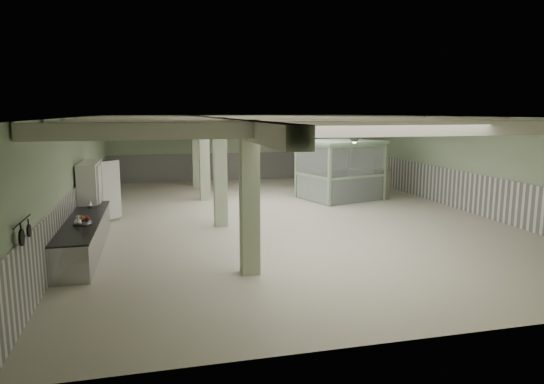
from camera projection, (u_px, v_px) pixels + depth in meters
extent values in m
plane|color=silver|center=(285.00, 216.00, 17.81)|extent=(20.00, 20.00, 0.00)
cube|color=silver|center=(285.00, 117.00, 17.22)|extent=(14.00, 20.00, 0.02)
cube|color=#A9C39C|center=(238.00, 148.00, 27.09)|extent=(14.00, 0.02, 3.60)
cube|color=#A9C39C|center=(446.00, 234.00, 7.93)|extent=(14.00, 0.02, 3.60)
cube|color=#A9C39C|center=(79.00, 173.00, 15.87)|extent=(0.02, 20.00, 3.60)
cube|color=#A9C39C|center=(456.00, 162.00, 19.16)|extent=(0.02, 20.00, 3.60)
cube|color=white|center=(82.00, 204.00, 16.04)|extent=(0.05, 19.90, 1.50)
cube|color=white|center=(453.00, 188.00, 19.33)|extent=(0.05, 19.90, 1.50)
cube|color=white|center=(238.00, 166.00, 27.24)|extent=(13.90, 0.05, 1.50)
cube|color=white|center=(215.00, 123.00, 16.67)|extent=(0.45, 19.90, 0.40)
cube|color=white|center=(381.00, 129.00, 10.06)|extent=(13.90, 0.35, 0.32)
cube|color=white|center=(337.00, 126.00, 12.46)|extent=(13.90, 0.35, 0.32)
cube|color=white|center=(307.00, 123.00, 14.85)|extent=(13.90, 0.35, 0.32)
cube|color=white|center=(285.00, 122.00, 17.25)|extent=(13.90, 0.35, 0.32)
cube|color=white|center=(269.00, 121.00, 19.64)|extent=(13.90, 0.35, 0.32)
cube|color=white|center=(256.00, 120.00, 22.04)|extent=(13.90, 0.35, 0.32)
cube|color=white|center=(246.00, 119.00, 24.43)|extent=(13.90, 0.35, 0.32)
cube|color=#ADBC97|center=(250.00, 198.00, 11.18)|extent=(0.42, 0.42, 3.60)
cube|color=#ADBC97|center=(220.00, 172.00, 15.97)|extent=(0.42, 0.42, 3.60)
cube|color=#ADBC97|center=(204.00, 158.00, 20.76)|extent=(0.42, 0.42, 3.60)
cube|color=#ADBC97|center=(196.00, 151.00, 24.59)|extent=(0.42, 0.42, 3.60)
cylinder|color=black|center=(22.00, 221.00, 8.59)|extent=(0.02, 1.20, 0.02)
cone|color=#2F3F31|center=(354.00, 140.00, 12.64)|extent=(0.44, 0.44, 0.22)
cone|color=#2F3F31|center=(295.00, 132.00, 17.91)|extent=(0.44, 0.44, 0.22)
cone|color=#2F3F31|center=(265.00, 127.00, 22.70)|extent=(0.44, 0.44, 0.22)
cube|color=#ACADB1|center=(84.00, 236.00, 13.14)|extent=(0.91, 5.44, 0.88)
cube|color=black|center=(83.00, 220.00, 13.07)|extent=(0.95, 5.48, 0.04)
cylinder|color=#B2B2B7|center=(83.00, 221.00, 12.67)|extent=(0.28, 0.28, 0.09)
cylinder|color=black|center=(22.00, 238.00, 8.33)|extent=(0.04, 0.29, 0.29)
cylinder|color=black|center=(29.00, 231.00, 8.83)|extent=(0.03, 0.24, 0.24)
cube|color=silver|center=(91.00, 195.00, 15.92)|extent=(0.58, 2.32, 2.12)
cube|color=silver|center=(100.00, 198.00, 15.49)|extent=(0.06, 0.87, 2.02)
cube|color=silver|center=(107.00, 192.00, 16.63)|extent=(0.58, 0.72, 2.02)
cube|color=silver|center=(101.00, 198.00, 15.50)|extent=(0.02, 0.05, 0.30)
cube|color=silver|center=(104.00, 192.00, 16.52)|extent=(0.02, 0.05, 0.30)
cube|color=#92B18D|center=(330.00, 177.00, 19.36)|extent=(0.15, 0.15, 2.43)
cube|color=#92B18D|center=(296.00, 170.00, 21.44)|extent=(0.15, 0.15, 2.43)
cube|color=#92B18D|center=(384.00, 172.00, 20.81)|extent=(0.15, 0.15, 2.43)
cube|color=#92B18D|center=(348.00, 167.00, 22.89)|extent=(0.15, 0.15, 2.43)
cube|color=#92B18D|center=(340.00, 142.00, 20.92)|extent=(3.80, 3.47, 0.12)
cube|color=silver|center=(357.00, 190.00, 20.20)|extent=(2.63, 0.83, 1.05)
cube|color=silver|center=(358.00, 161.00, 19.99)|extent=(2.63, 0.83, 1.22)
cube|color=silver|center=(323.00, 183.00, 22.27)|extent=(2.63, 0.83, 1.05)
cube|color=silver|center=(323.00, 156.00, 22.07)|extent=(2.63, 0.83, 1.22)
cube|color=silver|center=(312.00, 189.00, 20.51)|extent=(0.69, 2.16, 1.05)
cube|color=silver|center=(312.00, 160.00, 20.31)|extent=(0.69, 2.16, 1.22)
cube|color=silver|center=(365.00, 184.00, 21.96)|extent=(0.69, 2.16, 1.05)
cube|color=silver|center=(366.00, 157.00, 21.76)|extent=(0.69, 2.16, 1.22)
cube|color=#636352|center=(382.00, 184.00, 21.17)|extent=(0.55, 0.69, 1.33)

